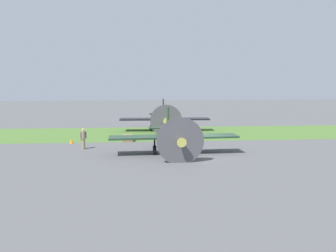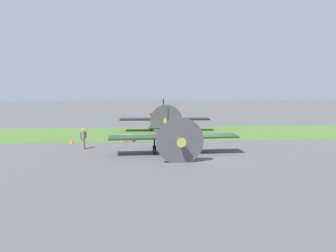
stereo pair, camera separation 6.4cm
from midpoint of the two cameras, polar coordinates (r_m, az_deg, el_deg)
name	(u,v)px [view 1 (the left image)]	position (r m, az deg, el deg)	size (l,w,h in m)	color
ground_plane	(204,154)	(29.41, 5.50, -4.27)	(160.00, 160.00, 0.00)	#515154
grass_verge	(185,133)	(40.82, 2.50, -1.09)	(120.00, 11.00, 0.01)	#476B2D
airplane_lead	(173,134)	(29.31, 0.76, -1.28)	(10.11, 8.02, 3.61)	#233D28
airplane_wingman	(165,117)	(42.59, -0.57, 1.31)	(10.16, 8.07, 3.63)	black
ground_crew_chief	(83,138)	(32.02, -12.87, -1.84)	(0.52, 0.43, 1.73)	#847A5B
supply_crate	(128,138)	(35.39, -6.23, -1.84)	(0.90, 0.90, 0.64)	olive
runway_marker_cone	(71,141)	(35.24, -14.59, -2.23)	(0.36, 0.36, 0.44)	orange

